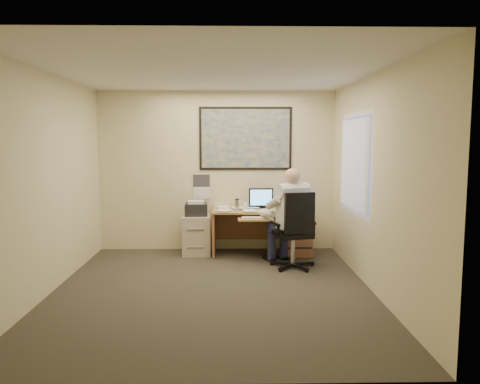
{
  "coord_description": "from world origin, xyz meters",
  "views": [
    {
      "loc": [
        0.23,
        -5.69,
        1.9
      ],
      "look_at": [
        0.37,
        1.3,
        1.1
      ],
      "focal_mm": 35.0,
      "sensor_mm": 36.0,
      "label": 1
    }
  ],
  "objects_px": {
    "desk": "(281,227)",
    "office_chair": "(292,246)",
    "filing_cabinet": "(196,231)",
    "person": "(293,218)"
  },
  "relations": [
    {
      "from": "desk",
      "to": "person",
      "type": "relative_size",
      "value": 1.09
    },
    {
      "from": "filing_cabinet",
      "to": "office_chair",
      "type": "xyz_separation_m",
      "value": [
        1.47,
        -0.92,
        -0.05
      ]
    },
    {
      "from": "office_chair",
      "to": "person",
      "type": "distance_m",
      "value": 0.41
    },
    {
      "from": "desk",
      "to": "filing_cabinet",
      "type": "bearing_deg",
      "value": 178.84
    },
    {
      "from": "desk",
      "to": "office_chair",
      "type": "distance_m",
      "value": 0.9
    },
    {
      "from": "desk",
      "to": "person",
      "type": "bearing_deg",
      "value": -84.53
    },
    {
      "from": "office_chair",
      "to": "person",
      "type": "bearing_deg",
      "value": 66.61
    },
    {
      "from": "desk",
      "to": "office_chair",
      "type": "bearing_deg",
      "value": -85.88
    },
    {
      "from": "office_chair",
      "to": "filing_cabinet",
      "type": "bearing_deg",
      "value": 133.76
    },
    {
      "from": "desk",
      "to": "filing_cabinet",
      "type": "distance_m",
      "value": 1.41
    }
  ]
}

